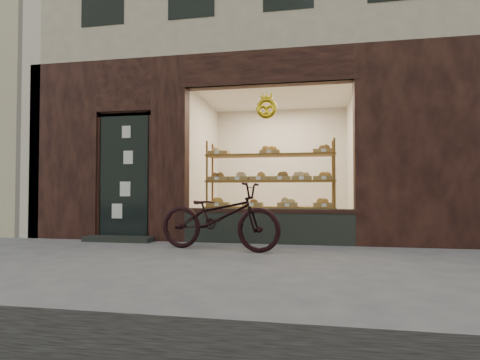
# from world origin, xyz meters

# --- Properties ---
(ground) EXTENTS (90.00, 90.00, 0.00)m
(ground) POSITION_xyz_m (0.00, 0.00, 0.00)
(ground) COLOR slate
(bakery_building) EXTENTS (7.20, 7.28, 9.00)m
(bakery_building) POSITION_xyz_m (0.04, 5.29, 5.58)
(bakery_building) COLOR black
(bakery_building) RESTS_ON ground
(display_shelf) EXTENTS (2.20, 0.45, 1.70)m
(display_shelf) POSITION_xyz_m (0.45, 2.55, 0.85)
(display_shelf) COLOR brown
(display_shelf) RESTS_ON ground
(bicycle) EXTENTS (1.90, 0.95, 0.95)m
(bicycle) POSITION_xyz_m (-0.15, 1.29, 0.48)
(bicycle) COLOR black
(bicycle) RESTS_ON ground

